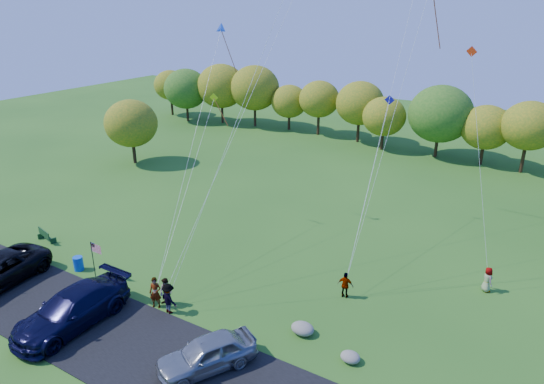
{
  "coord_description": "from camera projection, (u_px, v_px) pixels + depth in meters",
  "views": [
    {
      "loc": [
        17.13,
        -17.58,
        16.4
      ],
      "look_at": [
        2.85,
        6.0,
        5.61
      ],
      "focal_mm": 32.0,
      "sensor_mm": 36.0,
      "label": 1
    }
  ],
  "objects": [
    {
      "name": "park_bench",
      "position": [
        45.0,
        235.0,
        35.49
      ],
      "size": [
        1.73,
        0.65,
        0.97
      ],
      "rotation": [
        0.0,
        0.0,
        -0.22
      ],
      "color": "#14381A",
      "rests_on": "ground"
    },
    {
      "name": "flag_assembly",
      "position": [
        95.0,
        252.0,
        30.26
      ],
      "size": [
        0.93,
        0.6,
        2.51
      ],
      "color": "black",
      "rests_on": "ground"
    },
    {
      "name": "treeline",
      "position": [
        392.0,
        112.0,
        55.44
      ],
      "size": [
        76.22,
        28.08,
        8.09
      ],
      "color": "#372214",
      "rests_on": "ground"
    },
    {
      "name": "flyer_a",
      "position": [
        155.0,
        293.0,
        27.66
      ],
      "size": [
        0.82,
        0.7,
        1.91
      ],
      "primitive_type": "imported",
      "rotation": [
        0.0,
        0.0,
        0.42
      ],
      "color": "#4C4C59",
      "rests_on": "ground"
    },
    {
      "name": "boulder_far",
      "position": [
        350.0,
        357.0,
        23.65
      ],
      "size": [
        0.99,
        0.83,
        0.52
      ],
      "primitive_type": "ellipsoid",
      "color": "gray",
      "rests_on": "ground"
    },
    {
      "name": "minivan_navy",
      "position": [
        72.0,
        309.0,
        26.03
      ],
      "size": [
        2.76,
        6.7,
        1.94
      ],
      "primitive_type": "imported",
      "rotation": [
        0.0,
        0.0,
        -0.01
      ],
      "color": "black",
      "rests_on": "asphalt_lane"
    },
    {
      "name": "flyer_c",
      "position": [
        169.0,
        299.0,
        27.19
      ],
      "size": [
        1.27,
        0.87,
        1.81
      ],
      "primitive_type": "imported",
      "rotation": [
        0.0,
        0.0,
        2.97
      ],
      "color": "#4C4C59",
      "rests_on": "ground"
    },
    {
      "name": "flyer_b",
      "position": [
        166.0,
        292.0,
        27.86
      ],
      "size": [
        0.89,
        0.71,
        1.74
      ],
      "primitive_type": "imported",
      "rotation": [
        0.0,
        0.0,
        0.07
      ],
      "color": "#4C4C59",
      "rests_on": "ground"
    },
    {
      "name": "boulder_near",
      "position": [
        303.0,
        329.0,
        25.63
      ],
      "size": [
        1.27,
        0.99,
        0.63
      ],
      "primitive_type": "ellipsoid",
      "color": "gray",
      "rests_on": "ground"
    },
    {
      "name": "ground",
      "position": [
        177.0,
        304.0,
        28.24
      ],
      "size": [
        140.0,
        140.0,
        0.0
      ],
      "primitive_type": "plane",
      "color": "#275919",
      "rests_on": "ground"
    },
    {
      "name": "minivan_silver",
      "position": [
        207.0,
        354.0,
        22.96
      ],
      "size": [
        4.06,
        5.17,
        1.65
      ],
      "primitive_type": "imported",
      "rotation": [
        0.0,
        0.0,
        -0.51
      ],
      "color": "gray",
      "rests_on": "asphalt_lane"
    },
    {
      "name": "asphalt_lane",
      "position": [
        125.0,
        342.0,
        25.04
      ],
      "size": [
        44.0,
        6.0,
        0.06
      ],
      "primitive_type": "cube",
      "color": "black",
      "rests_on": "ground"
    },
    {
      "name": "flyer_e",
      "position": [
        487.0,
        279.0,
        29.28
      ],
      "size": [
        0.88,
        0.92,
        1.59
      ],
      "primitive_type": "imported",
      "rotation": [
        0.0,
        0.0,
        2.24
      ],
      "color": "#4C4C59",
      "rests_on": "ground"
    },
    {
      "name": "flyer_d",
      "position": [
        345.0,
        285.0,
        28.64
      ],
      "size": [
        1.0,
        0.49,
        1.65
      ],
      "primitive_type": "imported",
      "rotation": [
        0.0,
        0.0,
        3.24
      ],
      "color": "#4C4C59",
      "rests_on": "ground"
    },
    {
      "name": "trash_barrel",
      "position": [
        78.0,
        263.0,
        31.72
      ],
      "size": [
        0.62,
        0.62,
        0.94
      ],
      "primitive_type": "cylinder",
      "color": "blue",
      "rests_on": "ground"
    }
  ]
}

